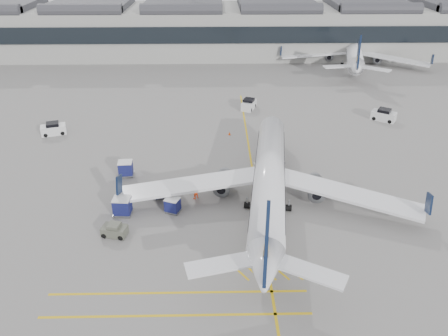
{
  "coord_description": "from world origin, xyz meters",
  "views": [
    {
      "loc": [
        5.38,
        -37.54,
        27.19
      ],
      "look_at": [
        6.2,
        4.75,
        4.0
      ],
      "focal_mm": 35.0,
      "sensor_mm": 36.0,
      "label": 1
    }
  ],
  "objects_px": {
    "airliner_main": "(269,180)",
    "belt_loader": "(266,164)",
    "ramp_agent_a": "(218,179)",
    "pushback_tug": "(115,230)",
    "ramp_agent_b": "(195,192)",
    "baggage_cart_a": "(160,191)"
  },
  "relations": [
    {
      "from": "ramp_agent_a",
      "to": "airliner_main",
      "type": "bearing_deg",
      "value": -63.47
    },
    {
      "from": "belt_loader",
      "to": "baggage_cart_a",
      "type": "height_order",
      "value": "belt_loader"
    },
    {
      "from": "belt_loader",
      "to": "airliner_main",
      "type": "bearing_deg",
      "value": -110.05
    },
    {
      "from": "baggage_cart_a",
      "to": "pushback_tug",
      "type": "bearing_deg",
      "value": -139.91
    },
    {
      "from": "ramp_agent_a",
      "to": "ramp_agent_b",
      "type": "xyz_separation_m",
      "value": [
        -2.69,
        -2.98,
        0.11
      ]
    },
    {
      "from": "airliner_main",
      "to": "pushback_tug",
      "type": "relative_size",
      "value": 13.36
    },
    {
      "from": "baggage_cart_a",
      "to": "airliner_main",
      "type": "bearing_deg",
      "value": -26.38
    },
    {
      "from": "airliner_main",
      "to": "belt_loader",
      "type": "distance_m",
      "value": 8.49
    },
    {
      "from": "ramp_agent_a",
      "to": "ramp_agent_b",
      "type": "distance_m",
      "value": 4.02
    },
    {
      "from": "ramp_agent_a",
      "to": "ramp_agent_b",
      "type": "height_order",
      "value": "ramp_agent_b"
    },
    {
      "from": "baggage_cart_a",
      "to": "ramp_agent_b",
      "type": "distance_m",
      "value": 4.02
    },
    {
      "from": "airliner_main",
      "to": "belt_loader",
      "type": "xyz_separation_m",
      "value": [
        0.65,
        8.14,
        -2.34
      ]
    },
    {
      "from": "ramp_agent_b",
      "to": "airliner_main",
      "type": "bearing_deg",
      "value": 144.09
    },
    {
      "from": "belt_loader",
      "to": "ramp_agent_a",
      "type": "bearing_deg",
      "value": -160.63
    },
    {
      "from": "ramp_agent_a",
      "to": "belt_loader",
      "type": "bearing_deg",
      "value": 4.96
    },
    {
      "from": "baggage_cart_a",
      "to": "ramp_agent_b",
      "type": "bearing_deg",
      "value": -25.72
    },
    {
      "from": "baggage_cart_a",
      "to": "ramp_agent_b",
      "type": "xyz_separation_m",
      "value": [
        4.01,
        -0.3,
        0.04
      ]
    },
    {
      "from": "airliner_main",
      "to": "ramp_agent_a",
      "type": "bearing_deg",
      "value": 154.16
    },
    {
      "from": "belt_loader",
      "to": "pushback_tug",
      "type": "distance_m",
      "value": 21.94
    },
    {
      "from": "belt_loader",
      "to": "baggage_cart_a",
      "type": "distance_m",
      "value": 14.8
    },
    {
      "from": "ramp_agent_a",
      "to": "pushback_tug",
      "type": "distance_m",
      "value": 14.31
    },
    {
      "from": "airliner_main",
      "to": "pushback_tug",
      "type": "distance_m",
      "value": 17.37
    }
  ]
}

